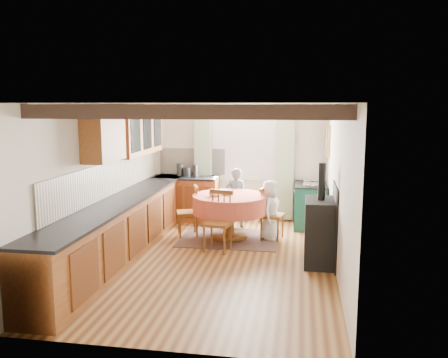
% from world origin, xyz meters
% --- Properties ---
extents(floor, '(3.60, 5.50, 0.00)m').
position_xyz_m(floor, '(0.00, 0.00, 0.00)').
color(floor, '#AC7B3F').
rests_on(floor, ground).
extents(ceiling, '(3.60, 5.50, 0.00)m').
position_xyz_m(ceiling, '(0.00, 0.00, 2.40)').
color(ceiling, white).
rests_on(ceiling, ground).
extents(wall_back, '(3.60, 0.00, 2.40)m').
position_xyz_m(wall_back, '(0.00, 2.75, 1.20)').
color(wall_back, silver).
rests_on(wall_back, ground).
extents(wall_front, '(3.60, 0.00, 2.40)m').
position_xyz_m(wall_front, '(0.00, -2.75, 1.20)').
color(wall_front, silver).
rests_on(wall_front, ground).
extents(wall_left, '(0.00, 5.50, 2.40)m').
position_xyz_m(wall_left, '(-1.80, 0.00, 1.20)').
color(wall_left, silver).
rests_on(wall_left, ground).
extents(wall_right, '(0.00, 5.50, 2.40)m').
position_xyz_m(wall_right, '(1.80, 0.00, 1.20)').
color(wall_right, silver).
rests_on(wall_right, ground).
extents(beam_a, '(3.60, 0.16, 0.16)m').
position_xyz_m(beam_a, '(0.00, -2.00, 2.31)').
color(beam_a, black).
rests_on(beam_a, ceiling).
extents(beam_b, '(3.60, 0.16, 0.16)m').
position_xyz_m(beam_b, '(0.00, -1.00, 2.31)').
color(beam_b, black).
rests_on(beam_b, ceiling).
extents(beam_c, '(3.60, 0.16, 0.16)m').
position_xyz_m(beam_c, '(0.00, 0.00, 2.31)').
color(beam_c, black).
rests_on(beam_c, ceiling).
extents(beam_d, '(3.60, 0.16, 0.16)m').
position_xyz_m(beam_d, '(0.00, 1.00, 2.31)').
color(beam_d, black).
rests_on(beam_d, ceiling).
extents(beam_e, '(3.60, 0.16, 0.16)m').
position_xyz_m(beam_e, '(0.00, 2.00, 2.31)').
color(beam_e, black).
rests_on(beam_e, ceiling).
extents(splash_left, '(0.02, 4.50, 0.55)m').
position_xyz_m(splash_left, '(-1.78, 0.30, 1.20)').
color(splash_left, beige).
rests_on(splash_left, wall_left).
extents(splash_back, '(1.40, 0.02, 0.55)m').
position_xyz_m(splash_back, '(-1.00, 2.73, 1.20)').
color(splash_back, beige).
rests_on(splash_back, wall_back).
extents(base_cabinet_left, '(0.60, 5.30, 0.88)m').
position_xyz_m(base_cabinet_left, '(-1.50, 0.00, 0.44)').
color(base_cabinet_left, '#9F572C').
rests_on(base_cabinet_left, floor).
extents(base_cabinet_back, '(1.30, 0.60, 0.88)m').
position_xyz_m(base_cabinet_back, '(-1.05, 2.45, 0.44)').
color(base_cabinet_back, '#9F572C').
rests_on(base_cabinet_back, floor).
extents(worktop_left, '(0.64, 5.30, 0.04)m').
position_xyz_m(worktop_left, '(-1.48, 0.00, 0.90)').
color(worktop_left, black).
rests_on(worktop_left, base_cabinet_left).
extents(worktop_back, '(1.30, 0.64, 0.04)m').
position_xyz_m(worktop_back, '(-1.05, 2.43, 0.90)').
color(worktop_back, black).
rests_on(worktop_back, base_cabinet_back).
extents(wall_cabinet_glass, '(0.34, 1.80, 0.90)m').
position_xyz_m(wall_cabinet_glass, '(-1.63, 1.20, 1.95)').
color(wall_cabinet_glass, '#9F572C').
rests_on(wall_cabinet_glass, wall_left).
extents(wall_cabinet_solid, '(0.34, 0.90, 0.70)m').
position_xyz_m(wall_cabinet_solid, '(-1.63, -0.30, 1.90)').
color(wall_cabinet_solid, '#9F572C').
rests_on(wall_cabinet_solid, wall_left).
extents(window_frame, '(1.34, 0.03, 1.54)m').
position_xyz_m(window_frame, '(0.10, 2.73, 1.60)').
color(window_frame, white).
rests_on(window_frame, wall_back).
extents(window_pane, '(1.20, 0.01, 1.40)m').
position_xyz_m(window_pane, '(0.10, 2.74, 1.60)').
color(window_pane, white).
rests_on(window_pane, wall_back).
extents(curtain_left, '(0.35, 0.10, 2.10)m').
position_xyz_m(curtain_left, '(-0.75, 2.65, 1.10)').
color(curtain_left, beige).
rests_on(curtain_left, wall_back).
extents(curtain_right, '(0.35, 0.10, 2.10)m').
position_xyz_m(curtain_right, '(0.95, 2.65, 1.10)').
color(curtain_right, beige).
rests_on(curtain_right, wall_back).
extents(curtain_rod, '(2.00, 0.03, 0.03)m').
position_xyz_m(curtain_rod, '(0.10, 2.65, 2.20)').
color(curtain_rod, black).
rests_on(curtain_rod, wall_back).
extents(wall_picture, '(0.04, 0.50, 0.60)m').
position_xyz_m(wall_picture, '(1.77, 2.30, 1.70)').
color(wall_picture, gold).
rests_on(wall_picture, wall_right).
extents(wall_plate, '(0.30, 0.02, 0.30)m').
position_xyz_m(wall_plate, '(1.05, 2.72, 1.70)').
color(wall_plate, silver).
rests_on(wall_plate, wall_back).
extents(rug, '(1.75, 1.36, 0.01)m').
position_xyz_m(rug, '(0.04, 1.21, 0.01)').
color(rug, '#513428').
rests_on(rug, floor).
extents(dining_table, '(1.32, 1.32, 0.80)m').
position_xyz_m(dining_table, '(0.04, 1.21, 0.40)').
color(dining_table, '#C55C4A').
rests_on(dining_table, floor).
extents(chair_near, '(0.50, 0.52, 1.00)m').
position_xyz_m(chair_near, '(-0.05, 0.48, 0.50)').
color(chair_near, brown).
rests_on(chair_near, floor).
extents(chair_left, '(0.52, 0.51, 0.93)m').
position_xyz_m(chair_left, '(-0.76, 1.29, 0.46)').
color(chair_left, brown).
rests_on(chair_left, floor).
extents(chair_right, '(0.50, 0.48, 0.94)m').
position_xyz_m(chair_right, '(0.79, 1.30, 0.47)').
color(chair_right, brown).
rests_on(chair_right, floor).
extents(aga_range, '(0.62, 0.95, 0.88)m').
position_xyz_m(aga_range, '(1.47, 2.29, 0.44)').
color(aga_range, '#144939').
rests_on(aga_range, floor).
extents(cast_iron_stove, '(0.46, 0.77, 1.54)m').
position_xyz_m(cast_iron_stove, '(1.58, 0.10, 0.77)').
color(cast_iron_stove, black).
rests_on(cast_iron_stove, floor).
extents(child_far, '(0.50, 0.41, 1.18)m').
position_xyz_m(child_far, '(0.03, 2.02, 0.59)').
color(child_far, slate).
rests_on(child_far, floor).
extents(child_right, '(0.45, 0.59, 1.07)m').
position_xyz_m(child_right, '(0.75, 1.29, 0.54)').
color(child_right, white).
rests_on(child_right, floor).
extents(bowl_a, '(0.22, 0.22, 0.05)m').
position_xyz_m(bowl_a, '(-0.04, 1.24, 0.82)').
color(bowl_a, silver).
rests_on(bowl_a, dining_table).
extents(bowl_b, '(0.29, 0.29, 0.07)m').
position_xyz_m(bowl_b, '(-0.22, 1.08, 0.83)').
color(bowl_b, silver).
rests_on(bowl_b, dining_table).
extents(cup, '(0.13, 0.13, 0.09)m').
position_xyz_m(cup, '(0.05, 1.24, 0.84)').
color(cup, silver).
rests_on(cup, dining_table).
extents(canister_tall, '(0.15, 0.15, 0.26)m').
position_xyz_m(canister_tall, '(-1.21, 2.51, 1.05)').
color(canister_tall, '#262628').
rests_on(canister_tall, worktop_back).
extents(canister_wide, '(0.16, 0.16, 0.18)m').
position_xyz_m(canister_wide, '(-1.06, 2.46, 1.01)').
color(canister_wide, '#262628').
rests_on(canister_wide, worktop_back).
extents(canister_slim, '(0.09, 0.09, 0.26)m').
position_xyz_m(canister_slim, '(-0.85, 2.34, 1.05)').
color(canister_slim, '#262628').
rests_on(canister_slim, worktop_back).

